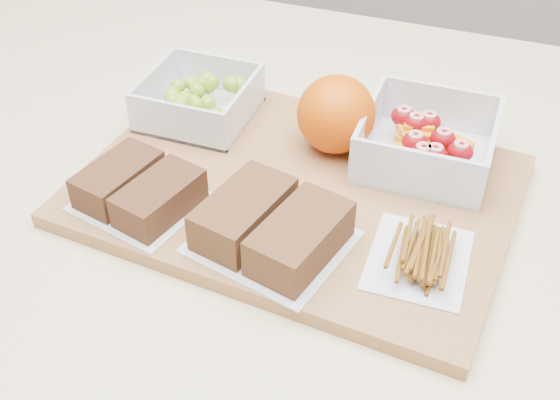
# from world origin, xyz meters

# --- Properties ---
(cutting_board) EXTENTS (0.44, 0.34, 0.02)m
(cutting_board) POSITION_xyz_m (-0.01, 0.02, 0.91)
(cutting_board) COLOR #A06F42
(cutting_board) RESTS_ON counter
(grape_container) EXTENTS (0.11, 0.11, 0.05)m
(grape_container) POSITION_xyz_m (-0.16, 0.10, 0.94)
(grape_container) COLOR silver
(grape_container) RESTS_ON cutting_board
(fruit_container) EXTENTS (0.13, 0.13, 0.06)m
(fruit_container) POSITION_xyz_m (0.10, 0.10, 0.94)
(fruit_container) COLOR silver
(fruit_container) RESTS_ON cutting_board
(orange) EXTENTS (0.08, 0.08, 0.08)m
(orange) POSITION_xyz_m (0.00, 0.10, 0.96)
(orange) COLOR #D95005
(orange) RESTS_ON cutting_board
(sandwich_bag_left) EXTENTS (0.13, 0.12, 0.03)m
(sandwich_bag_left) POSITION_xyz_m (-0.15, -0.06, 0.93)
(sandwich_bag_left) COLOR silver
(sandwich_bag_left) RESTS_ON cutting_board
(sandwich_bag_center) EXTENTS (0.15, 0.14, 0.04)m
(sandwich_bag_center) POSITION_xyz_m (-0.01, -0.07, 0.94)
(sandwich_bag_center) COLOR silver
(sandwich_bag_center) RESTS_ON cutting_board
(pretzel_bag) EXTENTS (0.09, 0.11, 0.02)m
(pretzel_bag) POSITION_xyz_m (0.12, -0.04, 0.93)
(pretzel_bag) COLOR silver
(pretzel_bag) RESTS_ON cutting_board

